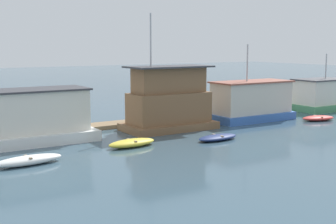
{
  "coord_description": "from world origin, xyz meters",
  "views": [
    {
      "loc": [
        -17.99,
        -29.65,
        6.32
      ],
      "look_at": [
        0.0,
        -1.0,
        1.4
      ],
      "focal_mm": 50.0,
      "sensor_mm": 36.0,
      "label": 1
    }
  ],
  "objects": [
    {
      "name": "ground_plane",
      "position": [
        0.0,
        0.0,
        0.0
      ],
      "size": [
        200.0,
        200.0,
        0.0
      ],
      "primitive_type": "plane",
      "color": "#385160"
    },
    {
      "name": "dinghy_navy",
      "position": [
        1.01,
        -5.62,
        0.19
      ],
      "size": [
        3.17,
        1.44,
        0.38
      ],
      "color": "navy",
      "rests_on": "ground_plane"
    },
    {
      "name": "mooring_post_near_right",
      "position": [
        0.02,
        1.52,
        0.69
      ],
      "size": [
        0.2,
        0.2,
        1.38
      ],
      "primitive_type": "cylinder",
      "color": "brown",
      "rests_on": "ground_plane"
    },
    {
      "name": "mooring_post_far_right",
      "position": [
        6.54,
        1.52,
        0.64
      ],
      "size": [
        0.25,
        0.25,
        1.29
      ],
      "primitive_type": "cylinder",
      "color": "brown",
      "rests_on": "ground_plane"
    },
    {
      "name": "dock_walkway",
      "position": [
        0.0,
        2.72,
        0.15
      ],
      "size": [
        51.0,
        1.91,
        0.3
      ],
      "primitive_type": "cube",
      "color": "#846B4C",
      "rests_on": "ground_plane"
    },
    {
      "name": "houseboat_green",
      "position": [
        18.27,
        0.43,
        1.45
      ],
      "size": [
        5.45,
        3.42,
        5.43
      ],
      "color": "#4C9360",
      "rests_on": "ground_plane"
    },
    {
      "name": "houseboat_white",
      "position": [
        -9.03,
        0.25,
        1.59
      ],
      "size": [
        6.83,
        3.97,
        3.47
      ],
      "color": "white",
      "rests_on": "ground_plane"
    },
    {
      "name": "mooring_post_far_left",
      "position": [
        7.08,
        1.52,
        0.86
      ],
      "size": [
        0.25,
        0.25,
        1.71
      ],
      "primitive_type": "cylinder",
      "color": "brown",
      "rests_on": "ground_plane"
    },
    {
      "name": "houseboat_brown",
      "position": [
        0.37,
        -0.55,
        2.08
      ],
      "size": [
        6.85,
        3.56,
        8.49
      ],
      "color": "brown",
      "rests_on": "ground_plane"
    },
    {
      "name": "houseboat_blue",
      "position": [
        8.53,
        -0.53,
        1.58
      ],
      "size": [
        7.26,
        3.29,
        6.31
      ],
      "color": "#3866B7",
      "rests_on": "ground_plane"
    },
    {
      "name": "dinghy_red",
      "position": [
        13.11,
        -3.7,
        0.21
      ],
      "size": [
        3.15,
        2.0,
        0.42
      ],
      "color": "red",
      "rests_on": "ground_plane"
    },
    {
      "name": "dinghy_yellow",
      "position": [
        -4.76,
        -4.36,
        0.24
      ],
      "size": [
        3.29,
        1.48,
        0.48
      ],
      "color": "yellow",
      "rests_on": "ground_plane"
    },
    {
      "name": "dinghy_white",
      "position": [
        -11.47,
        -5.4,
        0.25
      ],
      "size": [
        3.78,
        1.38,
        0.51
      ],
      "color": "white",
      "rests_on": "ground_plane"
    }
  ]
}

